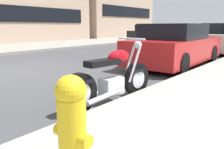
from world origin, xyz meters
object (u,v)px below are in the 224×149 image
at_px(car_opposite_curb, 150,34).
at_px(fire_hydrant, 72,125).
at_px(parked_car_mid_block, 176,46).
at_px(parked_motorcycle, 112,79).

height_order(car_opposite_curb, fire_hydrant, car_opposite_curb).
bearing_deg(car_opposite_curb, parked_car_mid_block, 37.30).
bearing_deg(parked_car_mid_block, car_opposite_curb, 33.15).
bearing_deg(car_opposite_curb, parked_motorcycle, 30.71).
bearing_deg(parked_motorcycle, fire_hydrant, -142.93).
distance_m(parked_car_mid_block, car_opposite_curb, 11.54).
relative_size(car_opposite_curb, fire_hydrant, 4.96).
distance_m(parked_car_mid_block, fire_hydrant, 6.65).
xyz_separation_m(parked_motorcycle, parked_car_mid_block, (4.41, 0.82, 0.23)).
height_order(parked_car_mid_block, car_opposite_curb, car_opposite_curb).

